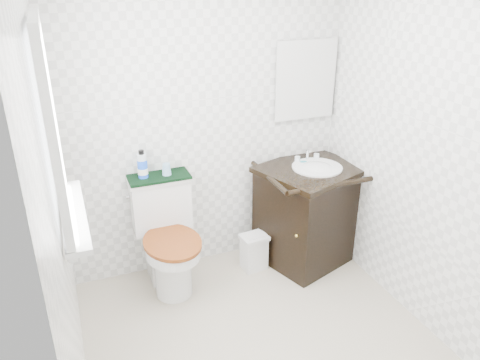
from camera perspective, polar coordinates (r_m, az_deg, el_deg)
floor at (r=3.19m, az=3.58°, el=-20.24°), size 2.40×2.40×0.00m
wall_back at (r=3.56m, az=-4.12°, el=7.19°), size 2.40×0.00×2.40m
wall_front at (r=1.68m, az=22.97°, el=-16.00°), size 2.40×0.00×2.40m
wall_left at (r=2.30m, az=-21.40°, el=-4.31°), size 0.00×2.40×2.40m
wall_right at (r=3.12m, az=22.85°, el=2.87°), size 0.00×2.40×2.40m
window at (r=2.40m, az=-22.13°, el=5.88°), size 0.02×0.70×0.90m
mirror at (r=3.79m, az=7.96°, el=11.97°), size 0.50×0.02×0.60m
toilet at (r=3.59m, az=-8.88°, el=-7.43°), size 0.46×0.65×0.84m
vanity at (r=3.89m, az=8.42°, el=-3.72°), size 0.92×0.85×0.92m
trash_bin at (r=3.83m, az=1.71°, el=-8.71°), size 0.23×0.19×0.30m
towel at (r=3.48m, az=-9.86°, el=0.39°), size 0.45×0.22×0.02m
mouthwash_bottle at (r=3.44m, az=-11.82°, el=1.78°), size 0.07×0.07×0.21m
cup at (r=3.47m, az=-8.95°, el=1.32°), size 0.07×0.07×0.09m
soap_bar at (r=3.80m, az=7.74°, el=2.22°), size 0.07×0.05×0.02m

